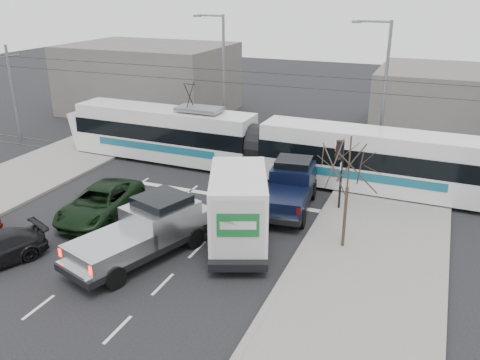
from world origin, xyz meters
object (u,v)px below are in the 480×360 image
at_px(bare_tree, 349,168).
at_px(street_lamp_far, 221,71).
at_px(street_lamp_near, 382,87).
at_px(silver_pickup, 148,229).
at_px(green_car, 100,203).
at_px(tram, 258,145).
at_px(navy_pickup, 290,186).
at_px(traffic_signal, 340,160).
at_px(box_truck, 238,207).

xyz_separation_m(bare_tree, street_lamp_far, (-11.79, 13.50, 1.32)).
bearing_deg(street_lamp_near, silver_pickup, -115.89).
distance_m(street_lamp_far, silver_pickup, 18.06).
relative_size(silver_pickup, green_car, 1.27).
xyz_separation_m(tram, green_car, (-5.09, -8.81, -1.06)).
height_order(street_lamp_near, street_lamp_far, same).
xyz_separation_m(silver_pickup, green_car, (-4.23, 2.35, -0.43)).
bearing_deg(bare_tree, street_lamp_near, 91.42).
relative_size(bare_tree, navy_pickup, 0.84).
height_order(traffic_signal, street_lamp_far, street_lamp_far).
distance_m(street_lamp_near, silver_pickup, 17.27).
xyz_separation_m(traffic_signal, green_car, (-10.73, -5.28, -1.96)).
bearing_deg(tram, green_car, -118.52).
height_order(bare_tree, silver_pickup, bare_tree).
bearing_deg(bare_tree, box_truck, -166.98).
distance_m(bare_tree, navy_pickup, 5.51).
bearing_deg(silver_pickup, green_car, 169.27).
height_order(traffic_signal, tram, tram).
distance_m(tram, box_truck, 8.86).
height_order(traffic_signal, navy_pickup, traffic_signal).
height_order(street_lamp_far, silver_pickup, street_lamp_far).
distance_m(street_lamp_near, navy_pickup, 9.53).
height_order(bare_tree, street_lamp_near, street_lamp_near).
xyz_separation_m(traffic_signal, street_lamp_near, (0.84, 7.50, 2.37)).
height_order(silver_pickup, box_truck, box_truck).
bearing_deg(bare_tree, green_car, -173.83).
distance_m(traffic_signal, street_lamp_far, 14.47).
bearing_deg(bare_tree, tram, 131.98).
distance_m(traffic_signal, box_truck, 6.18).
distance_m(street_lamp_near, green_car, 17.78).
xyz_separation_m(traffic_signal, box_truck, (-3.41, -5.05, -1.04)).
bearing_deg(street_lamp_near, tram, -148.52).
relative_size(street_lamp_near, navy_pickup, 1.51).
bearing_deg(box_truck, street_lamp_near, 49.31).
height_order(tram, silver_pickup, tram).
relative_size(traffic_signal, street_lamp_far, 0.40).
height_order(street_lamp_near, green_car, street_lamp_near).
bearing_deg(navy_pickup, bare_tree, -50.92).
relative_size(navy_pickup, green_car, 1.06).
bearing_deg(navy_pickup, tram, 122.67).
height_order(street_lamp_far, green_car, street_lamp_far).
distance_m(box_truck, green_car, 7.39).
bearing_deg(tram, street_lamp_near, 32.98).
relative_size(street_lamp_far, silver_pickup, 1.27).
bearing_deg(tram, navy_pickup, -49.60).
xyz_separation_m(traffic_signal, tram, (-5.64, 3.53, -0.90)).
distance_m(traffic_signal, tram, 6.72).
bearing_deg(tram, silver_pickup, -92.91).
height_order(bare_tree, navy_pickup, bare_tree).
relative_size(bare_tree, street_lamp_far, 0.56).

